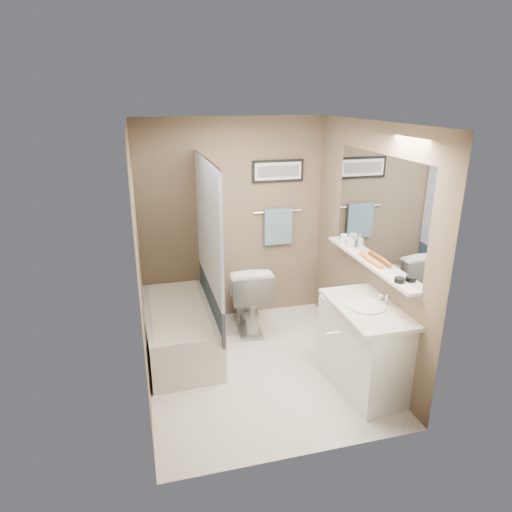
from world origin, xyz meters
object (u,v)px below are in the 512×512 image
object	(u,v)px
bathtub	(179,329)
glass_jar	(344,239)
vanity	(364,349)
candle_bowl_near	(399,280)
hair_brush_back	(366,257)
soap_bottle	(350,241)
toilet	(247,295)
hair_brush_front	(375,263)

from	to	relation	value
bathtub	glass_jar	xyz separation A→B (m)	(1.79, -0.16, 0.92)
bathtub	vanity	bearing A→B (deg)	-36.87
candle_bowl_near	hair_brush_back	xyz separation A→B (m)	(0.00, 0.61, 0.00)
glass_jar	vanity	bearing A→B (deg)	-100.99
glass_jar	soap_bottle	world-z (taller)	soap_bottle
vanity	candle_bowl_near	bearing A→B (deg)	-45.51
vanity	candle_bowl_near	size ratio (longest dim) A/B	10.00
toilet	soap_bottle	size ratio (longest dim) A/B	6.02
bathtub	hair_brush_back	distance (m)	2.10
bathtub	candle_bowl_near	xyz separation A→B (m)	(1.79, -1.26, 0.89)
toilet	hair_brush_front	xyz separation A→B (m)	(0.95, -1.14, 0.72)
vanity	hair_brush_front	distance (m)	0.81
vanity	candle_bowl_near	world-z (taller)	candle_bowl_near
soap_bottle	hair_brush_front	bearing A→B (deg)	-90.00
bathtub	toilet	bearing A→B (deg)	17.76
toilet	candle_bowl_near	size ratio (longest dim) A/B	9.19
candle_bowl_near	hair_brush_back	bearing A→B (deg)	90.00
candle_bowl_near	glass_jar	world-z (taller)	glass_jar
bathtub	candle_bowl_near	bearing A→B (deg)	-37.34
toilet	hair_brush_back	bearing A→B (deg)	139.18
bathtub	vanity	distance (m)	1.95
glass_jar	bathtub	bearing A→B (deg)	174.95
bathtub	soap_bottle	xyz separation A→B (m)	(1.79, -0.30, 0.93)
candle_bowl_near	hair_brush_front	world-z (taller)	hair_brush_front
toilet	hair_brush_front	distance (m)	1.65
glass_jar	soap_bottle	size ratio (longest dim) A/B	0.73
candle_bowl_near	soap_bottle	distance (m)	0.96
vanity	soap_bottle	world-z (taller)	soap_bottle
candle_bowl_near	hair_brush_back	size ratio (longest dim) A/B	0.41
toilet	bathtub	bearing A→B (deg)	24.04
candle_bowl_near	soap_bottle	bearing A→B (deg)	90.00
toilet	glass_jar	bearing A→B (deg)	158.49
vanity	soap_bottle	bearing A→B (deg)	70.73
vanity	candle_bowl_near	distance (m)	0.77
hair_brush_front	hair_brush_back	distance (m)	0.19
candle_bowl_near	hair_brush_front	size ratio (longest dim) A/B	0.41
hair_brush_front	glass_jar	size ratio (longest dim) A/B	2.20
hair_brush_front	soap_bottle	bearing A→B (deg)	90.00
glass_jar	candle_bowl_near	bearing A→B (deg)	-90.00
hair_brush_front	glass_jar	distance (m)	0.68
hair_brush_back	vanity	bearing A→B (deg)	-112.00
toilet	candle_bowl_near	world-z (taller)	candle_bowl_near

